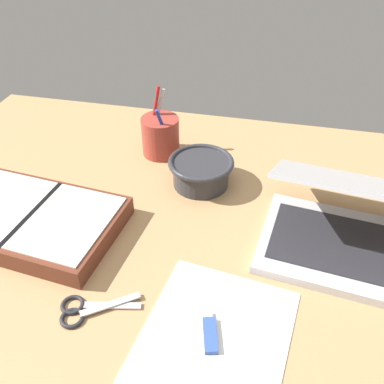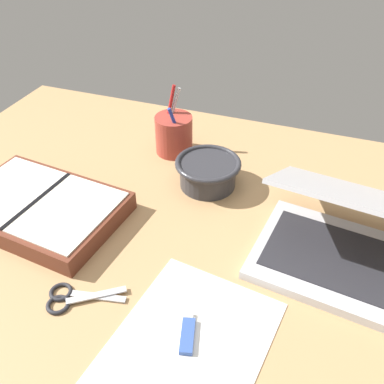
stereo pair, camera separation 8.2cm
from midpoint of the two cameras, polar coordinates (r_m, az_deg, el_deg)
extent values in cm
cube|color=tan|center=(82.13, -1.70, -7.22)|extent=(140.00, 100.00, 2.00)
cube|color=#B7B7BC|center=(82.27, 17.40, -7.49)|extent=(33.97, 25.46, 1.80)
cube|color=#232328|center=(81.57, 17.53, -6.98)|extent=(29.47, 18.96, 0.24)
cube|color=#B7B7BC|center=(80.28, 19.24, 0.86)|extent=(33.74, 23.62, 10.26)
cube|color=silver|center=(80.05, 19.19, 0.56)|extent=(30.97, 21.16, 8.87)
cylinder|color=#2D2D33|center=(93.61, -1.30, 2.45)|extent=(12.21, 12.21, 5.69)
torus|color=#2D2D33|center=(91.99, -1.32, 3.89)|extent=(14.36, 14.36, 1.15)
cylinder|color=#9E382D|center=(103.88, -6.48, 7.34)|extent=(8.97, 8.97, 9.36)
cylinder|color=black|center=(104.32, -7.54, 8.88)|extent=(2.40, 3.88, 11.86)
cylinder|color=#233899|center=(100.65, -5.99, 7.96)|extent=(3.59, 3.38, 12.16)
cylinder|color=#B21E1E|center=(103.79, -7.42, 9.73)|extent=(3.07, 3.74, 15.06)
cylinder|color=#B7B7BC|center=(104.18, -7.04, 9.70)|extent=(4.32, 3.30, 14.34)
cube|color=brown|center=(89.52, -22.70, -3.72)|extent=(34.04, 24.60, 3.91)
cube|color=silver|center=(83.91, -18.95, -3.87)|extent=(16.73, 20.79, 0.30)
cube|color=black|center=(88.15, -23.05, -2.62)|extent=(2.84, 19.31, 0.30)
cube|color=#B7B7BC|center=(73.10, -14.08, -14.49)|extent=(8.72, 6.70, 0.30)
cube|color=#B7B7BC|center=(73.33, -14.04, -14.64)|extent=(9.90, 3.14, 0.30)
torus|color=#232328|center=(73.52, -18.91, -15.80)|extent=(3.90, 3.90, 0.70)
torus|color=#232328|center=(75.10, -18.77, -14.23)|extent=(3.90, 3.90, 0.70)
cube|color=white|center=(67.57, -1.00, -19.84)|extent=(25.43, 30.71, 0.16)
cube|color=#33519E|center=(67.89, -1.19, -18.77)|extent=(3.47, 6.31, 1.00)
cube|color=silver|center=(69.93, -1.27, -16.30)|extent=(1.47, 1.47, 0.60)
camera|label=1|loc=(0.04, -92.86, -2.24)|focal=40.00mm
camera|label=2|loc=(0.04, 87.14, 2.24)|focal=40.00mm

